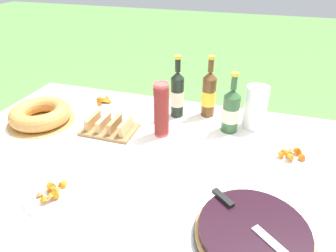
{
  "coord_description": "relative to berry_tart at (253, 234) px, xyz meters",
  "views": [
    {
      "loc": [
        0.4,
        -0.99,
        1.52
      ],
      "look_at": [
        0.04,
        0.17,
        0.8
      ],
      "focal_mm": 32.0,
      "sensor_mm": 36.0,
      "label": 1
    }
  ],
  "objects": [
    {
      "name": "cup_stack",
      "position": [
        -0.46,
        0.51,
        0.1
      ],
      "size": [
        0.07,
        0.07,
        0.27
      ],
      "color": "#E04C47",
      "rests_on": "tablecloth"
    },
    {
      "name": "cider_bottle_amber",
      "position": [
        -0.29,
        0.77,
        0.1
      ],
      "size": [
        0.07,
        0.07,
        0.33
      ],
      "color": "brown",
      "rests_on": "tablecloth"
    },
    {
      "name": "paper_towel_roll",
      "position": [
        -0.04,
        0.72,
        0.08
      ],
      "size": [
        0.11,
        0.11,
        0.22
      ],
      "color": "white",
      "rests_on": "tablecloth"
    },
    {
      "name": "bread_board",
      "position": [
        -0.72,
        0.46,
        -0.0
      ],
      "size": [
        0.26,
        0.18,
        0.07
      ],
      "color": "olive",
      "rests_on": "tablecloth"
    },
    {
      "name": "bundt_cake",
      "position": [
        -1.1,
        0.44,
        0.02
      ],
      "size": [
        0.34,
        0.34,
        0.09
      ],
      "color": "tan",
      "rests_on": "tablecloth"
    },
    {
      "name": "juice_bottle_red",
      "position": [
        -0.44,
        0.72,
        0.1
      ],
      "size": [
        0.07,
        0.07,
        0.33
      ],
      "color": "black",
      "rests_on": "tablecloth"
    },
    {
      "name": "garden_table",
      "position": [
        -0.46,
        0.32,
        -0.09
      ],
      "size": [
        1.85,
        1.16,
        0.74
      ],
      "color": "brown",
      "rests_on": "ground_plane"
    },
    {
      "name": "cider_bottle_green",
      "position": [
        -0.15,
        0.64,
        0.08
      ],
      "size": [
        0.08,
        0.08,
        0.3
      ],
      "color": "#2D562D",
      "rests_on": "tablecloth"
    },
    {
      "name": "berry_tart",
      "position": [
        0.0,
        0.0,
        0.0
      ],
      "size": [
        0.37,
        0.37,
        0.06
      ],
      "color": "#38383D",
      "rests_on": "tablecloth"
    },
    {
      "name": "snack_plate_left",
      "position": [
        -0.89,
        0.72,
        -0.02
      ],
      "size": [
        0.21,
        0.21,
        0.05
      ],
      "color": "white",
      "rests_on": "tablecloth"
    },
    {
      "name": "snack_plate_right",
      "position": [
        0.12,
        0.48,
        -0.02
      ],
      "size": [
        0.23,
        0.23,
        0.06
      ],
      "color": "white",
      "rests_on": "tablecloth"
    },
    {
      "name": "tablecloth",
      "position": [
        -0.46,
        0.32,
        -0.04
      ],
      "size": [
        1.86,
        1.17,
        0.1
      ],
      "color": "white",
      "rests_on": "garden_table"
    },
    {
      "name": "serving_knife",
      "position": [
        -0.02,
        0.02,
        0.04
      ],
      "size": [
        0.3,
        0.26,
        0.01
      ],
      "rotation": [
        0.0,
        0.0,
        5.59
      ],
      "color": "silver",
      "rests_on": "berry_tart"
    },
    {
      "name": "snack_plate_near",
      "position": [
        -0.71,
        -0.02,
        -0.01
      ],
      "size": [
        0.21,
        0.21,
        0.06
      ],
      "color": "white",
      "rests_on": "tablecloth"
    }
  ]
}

